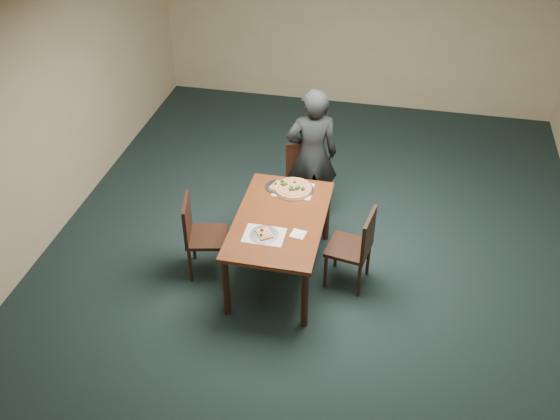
% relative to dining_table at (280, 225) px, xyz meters
% --- Properties ---
extents(ground, '(8.00, 8.00, 0.00)m').
position_rel_dining_table_xyz_m(ground, '(0.31, 0.20, -0.66)').
color(ground, black).
rests_on(ground, ground).
extents(room_shell, '(8.00, 8.00, 8.00)m').
position_rel_dining_table_xyz_m(room_shell, '(0.31, 0.20, 1.08)').
color(room_shell, tan).
rests_on(room_shell, ground).
extents(dining_table, '(0.90, 1.50, 0.75)m').
position_rel_dining_table_xyz_m(dining_table, '(0.00, 0.00, 0.00)').
color(dining_table, '#4F220F').
rests_on(dining_table, ground).
extents(chair_far, '(0.44, 0.44, 0.91)m').
position_rel_dining_table_xyz_m(chair_far, '(0.03, 1.08, -0.14)').
color(chair_far, black).
rests_on(chair_far, ground).
extents(chair_left, '(0.50, 0.50, 0.91)m').
position_rel_dining_table_xyz_m(chair_left, '(-0.84, -0.12, -0.14)').
color(chair_left, black).
rests_on(chair_left, ground).
extents(chair_right, '(0.48, 0.48, 0.91)m').
position_rel_dining_table_xyz_m(chair_right, '(0.79, 0.02, -0.14)').
color(chair_right, black).
rests_on(chair_right, ground).
extents(diner, '(0.70, 0.56, 1.66)m').
position_rel_dining_table_xyz_m(diner, '(0.13, 1.13, 0.17)').
color(diner, black).
rests_on(diner, ground).
extents(placemat_main, '(0.42, 0.32, 0.00)m').
position_rel_dining_table_xyz_m(placemat_main, '(0.03, 0.52, 0.09)').
color(placemat_main, white).
rests_on(placemat_main, dining_table).
extents(placemat_near, '(0.40, 0.30, 0.00)m').
position_rel_dining_table_xyz_m(placemat_near, '(-0.09, -0.30, 0.09)').
color(placemat_near, white).
rests_on(placemat_near, dining_table).
extents(pizza_pan, '(0.43, 0.43, 0.07)m').
position_rel_dining_table_xyz_m(pizza_pan, '(0.03, 0.52, 0.11)').
color(pizza_pan, silver).
rests_on(pizza_pan, dining_table).
extents(slice_plate_near, '(0.28, 0.28, 0.06)m').
position_rel_dining_table_xyz_m(slice_plate_near, '(-0.09, -0.30, 0.11)').
color(slice_plate_near, silver).
rests_on(slice_plate_near, dining_table).
extents(slice_plate_far, '(0.28, 0.28, 0.06)m').
position_rel_dining_table_xyz_m(slice_plate_far, '(-0.14, 0.53, 0.10)').
color(slice_plate_far, silver).
rests_on(slice_plate_far, dining_table).
extents(napkin, '(0.16, 0.16, 0.01)m').
position_rel_dining_table_xyz_m(napkin, '(0.23, -0.22, 0.09)').
color(napkin, white).
rests_on(napkin, dining_table).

